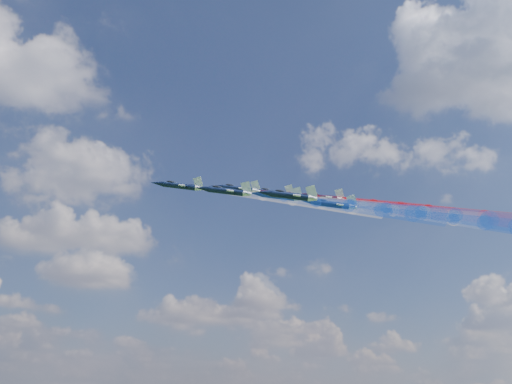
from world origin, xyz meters
name	(u,v)px	position (x,y,z in m)	size (l,w,h in m)	color
jet_lead	(180,186)	(-36.38, -9.33, 139.72)	(9.91, 12.39, 3.30)	black
trail_lead	(293,200)	(-12.28, -19.36, 136.74)	(4.13, 41.59, 4.13)	silver
jet_inner_left	(226,191)	(-30.28, -22.84, 135.26)	(9.91, 12.39, 3.30)	black
trail_inner_left	(348,206)	(-6.19, -32.86, 132.27)	(4.13, 41.59, 4.13)	blue
jet_inner_right	(238,189)	(-20.97, -7.38, 141.76)	(9.91, 12.39, 3.30)	black
trail_inner_right	(345,202)	(3.13, -17.41, 138.77)	(4.13, 41.59, 4.13)	red
jet_outer_left	(290,196)	(-21.81, -35.75, 131.62)	(9.91, 12.39, 3.30)	black
trail_outer_left	(421,212)	(2.29, -45.78, 128.63)	(4.13, 41.59, 4.13)	blue
jet_center_third	(278,196)	(-16.44, -20.23, 136.75)	(9.91, 12.39, 3.30)	black
trail_center_third	(394,210)	(7.66, -30.26, 133.77)	(4.13, 41.59, 4.13)	silver
jet_outer_right	(273,193)	(-9.29, -3.05, 143.68)	(9.91, 12.39, 3.30)	black
trail_outer_right	(374,205)	(14.80, -13.08, 140.70)	(4.13, 41.59, 4.13)	red
jet_rear_left	(332,204)	(-8.79, -30.51, 132.92)	(9.91, 12.39, 3.30)	black
trail_rear_left	(453,219)	(15.31, -40.54, 129.93)	(4.13, 41.59, 4.13)	blue
jet_rear_right	(322,197)	(-1.70, -14.91, 140.03)	(9.91, 12.39, 3.30)	black
trail_rear_right	(429,210)	(22.39, -24.93, 137.05)	(4.13, 41.59, 4.13)	red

